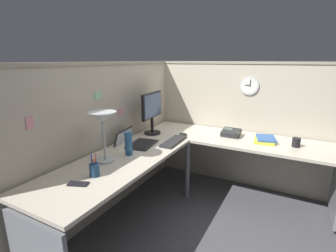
{
  "coord_description": "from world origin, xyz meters",
  "views": [
    {
      "loc": [
        -2.29,
        -0.89,
        1.6
      ],
      "look_at": [
        -0.1,
        0.28,
        0.93
      ],
      "focal_mm": 26.5,
      "sensor_mm": 36.0,
      "label": 1
    }
  ],
  "objects": [
    {
      "name": "ground_plane",
      "position": [
        0.0,
        0.0,
        0.0
      ],
      "size": [
        6.8,
        6.8,
        0.0
      ],
      "primitive_type": "plane",
      "color": "#47474C"
    },
    {
      "name": "cubicle_wall_back",
      "position": [
        -0.36,
        0.87,
        0.79
      ],
      "size": [
        2.57,
        0.12,
        1.58
      ],
      "color": "#B7AD99",
      "rests_on": "ground"
    },
    {
      "name": "cubicle_wall_right",
      "position": [
        0.87,
        -0.27,
        0.79
      ],
      "size": [
        0.12,
        2.37,
        1.58
      ],
      "color": "#B7AD99",
      "rests_on": "ground"
    },
    {
      "name": "desk",
      "position": [
        -0.15,
        -0.05,
        0.63
      ],
      "size": [
        2.35,
        2.15,
        0.73
      ],
      "color": "beige",
      "rests_on": "ground"
    },
    {
      "name": "monitor",
      "position": [
        0.17,
        0.64,
        1.02
      ],
      "size": [
        0.46,
        0.2,
        0.5
      ],
      "color": "black",
      "rests_on": "desk"
    },
    {
      "name": "laptop",
      "position": [
        -0.25,
        0.61,
        0.75
      ],
      "size": [
        0.39,
        0.43,
        0.22
      ],
      "color": "#232326",
      "rests_on": "desk"
    },
    {
      "name": "keyboard",
      "position": [
        -0.01,
        0.26,
        0.74
      ],
      "size": [
        0.44,
        0.16,
        0.02
      ],
      "primitive_type": "cube",
      "rotation": [
        0.0,
        0.0,
        0.04
      ],
      "color": "#232326",
      "rests_on": "desk"
    },
    {
      "name": "computer_mouse",
      "position": [
        0.26,
        0.27,
        0.75
      ],
      "size": [
        0.06,
        0.1,
        0.03
      ],
      "primitive_type": "ellipsoid",
      "color": "black",
      "rests_on": "desk"
    },
    {
      "name": "desk_lamp_dome",
      "position": [
        -0.75,
        0.57,
        1.09
      ],
      "size": [
        0.24,
        0.24,
        0.44
      ],
      "color": "#B7BABF",
      "rests_on": "desk"
    },
    {
      "name": "pen_cup",
      "position": [
        -1.02,
        0.43,
        0.78
      ],
      "size": [
        0.08,
        0.08,
        0.18
      ],
      "color": "navy",
      "rests_on": "desk"
    },
    {
      "name": "cell_phone",
      "position": [
        -1.17,
        0.44,
        0.73
      ],
      "size": [
        0.12,
        0.16,
        0.01
      ],
      "primitive_type": "cube",
      "rotation": [
        0.0,
        0.0,
        0.38
      ],
      "color": "black",
      "rests_on": "desk"
    },
    {
      "name": "thermos_flask",
      "position": [
        -0.53,
        0.47,
        0.84
      ],
      "size": [
        0.07,
        0.07,
        0.22
      ],
      "primitive_type": "cylinder",
      "color": "#26598C",
      "rests_on": "desk"
    },
    {
      "name": "office_phone",
      "position": [
        0.51,
        -0.24,
        0.77
      ],
      "size": [
        0.19,
        0.21,
        0.11
      ],
      "color": "#232326",
      "rests_on": "desk"
    },
    {
      "name": "book_stack",
      "position": [
        0.5,
        -0.61,
        0.75
      ],
      "size": [
        0.31,
        0.25,
        0.04
      ],
      "color": "yellow",
      "rests_on": "desk"
    },
    {
      "name": "coffee_mug",
      "position": [
        0.46,
        -0.92,
        0.78
      ],
      "size": [
        0.08,
        0.08,
        0.1
      ],
      "primitive_type": "cylinder",
      "color": "black",
      "rests_on": "desk"
    },
    {
      "name": "wall_clock",
      "position": [
        0.82,
        -0.34,
        1.29
      ],
      "size": [
        0.04,
        0.22,
        0.22
      ],
      "color": "#B7BABF"
    },
    {
      "name": "pinned_note_leftmost",
      "position": [
        -0.52,
        0.82,
        1.27
      ],
      "size": [
        0.08,
        0.0,
        0.07
      ],
      "primitive_type": "cube",
      "color": "#8CCC99"
    },
    {
      "name": "pinned_note_middle",
      "position": [
        -1.23,
        0.82,
        1.16
      ],
      "size": [
        0.06,
        0.0,
        0.1
      ],
      "primitive_type": "cube",
      "color": "pink"
    },
    {
      "name": "pinned_note_rightmost",
      "position": [
        -0.19,
        0.82,
        1.05
      ],
      "size": [
        0.07,
        0.0,
        0.07
      ],
      "primitive_type": "cube",
      "color": "pink"
    }
  ]
}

